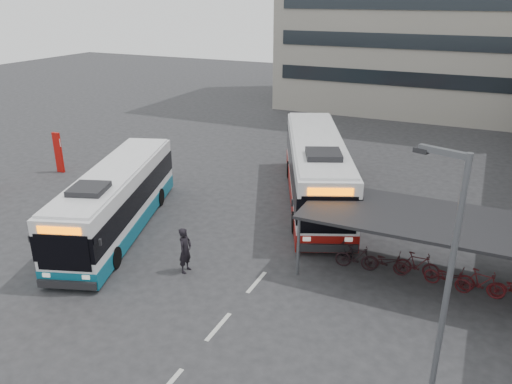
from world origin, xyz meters
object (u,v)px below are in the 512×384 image
at_px(bus_main, 316,170).
at_px(lamp_post, 444,283).
at_px(pedestrian, 185,250).
at_px(bus_teal, 117,200).

distance_m(bus_main, lamp_post, 14.98).
bearing_deg(bus_main, lamp_post, -83.97).
relative_size(bus_main, pedestrian, 6.63).
bearing_deg(bus_teal, pedestrian, -40.71).
distance_m(bus_teal, lamp_post, 15.65).
distance_m(bus_main, bus_teal, 10.09).
relative_size(bus_teal, pedestrian, 5.85).
bearing_deg(lamp_post, bus_main, 137.63).
height_order(bus_teal, lamp_post, lamp_post).
bearing_deg(lamp_post, pedestrian, 176.48).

